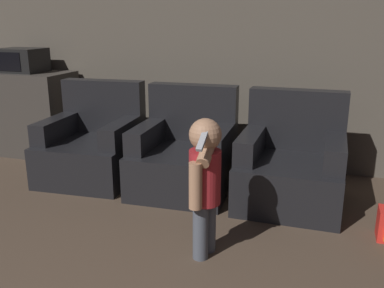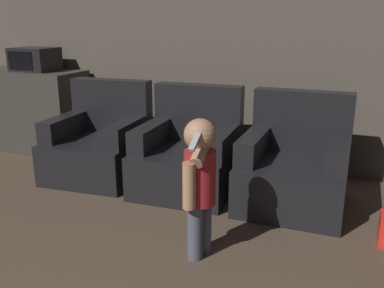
% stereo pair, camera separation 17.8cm
% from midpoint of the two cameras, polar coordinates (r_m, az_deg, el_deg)
% --- Properties ---
extents(wall_back, '(8.40, 0.05, 2.60)m').
position_cam_midpoint_polar(wall_back, '(4.39, 8.08, 13.77)').
color(wall_back, '#51493F').
rests_on(wall_back, ground_plane).
extents(armchair_left, '(0.88, 0.90, 0.91)m').
position_cam_midpoint_polar(armchair_left, '(4.24, -11.00, -0.09)').
color(armchair_left, black).
rests_on(armchair_left, ground_plane).
extents(armchair_middle, '(0.86, 0.88, 0.91)m').
position_cam_midpoint_polar(armchair_middle, '(3.84, 0.90, -1.54)').
color(armchair_middle, black).
rests_on(armchair_middle, ground_plane).
extents(armchair_right, '(0.83, 0.85, 0.91)m').
position_cam_midpoint_polar(armchair_right, '(3.63, 14.88, -3.16)').
color(armchair_right, black).
rests_on(armchair_right, ground_plane).
extents(person_toddler, '(0.20, 0.35, 0.91)m').
position_cam_midpoint_polar(person_toddler, '(2.66, 2.91, -4.52)').
color(person_toddler, '#474C56').
rests_on(person_toddler, ground_plane).
extents(kitchen_counter, '(1.31, 0.57, 0.92)m').
position_cam_midpoint_polar(kitchen_counter, '(5.34, -19.83, 4.30)').
color(kitchen_counter, '#38332D').
rests_on(kitchen_counter, ground_plane).
extents(microwave, '(0.46, 0.38, 0.26)m').
position_cam_midpoint_polar(microwave, '(5.16, -19.28, 10.61)').
color(microwave, black).
rests_on(microwave, kitchen_counter).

